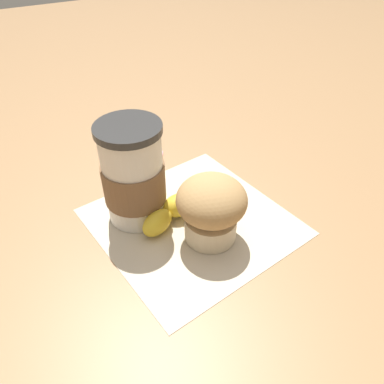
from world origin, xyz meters
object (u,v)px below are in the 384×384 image
object	(u,v)px
banana	(184,207)
muffin	(211,207)
coffee_cup	(133,176)
sugar_packet	(149,155)

from	to	relation	value
banana	muffin	bearing A→B (deg)	-77.59
coffee_cup	muffin	world-z (taller)	coffee_cup
coffee_cup	muffin	distance (m)	0.12
banana	coffee_cup	bearing A→B (deg)	146.61
banana	sugar_packet	xyz separation A→B (m)	(0.02, 0.17, -0.02)
muffin	sugar_packet	xyz separation A→B (m)	(0.01, 0.23, -0.05)
coffee_cup	muffin	size ratio (longest dim) A/B	1.56
muffin	sugar_packet	bearing A→B (deg)	87.57
muffin	sugar_packet	distance (m)	0.24
banana	sugar_packet	bearing A→B (deg)	82.86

